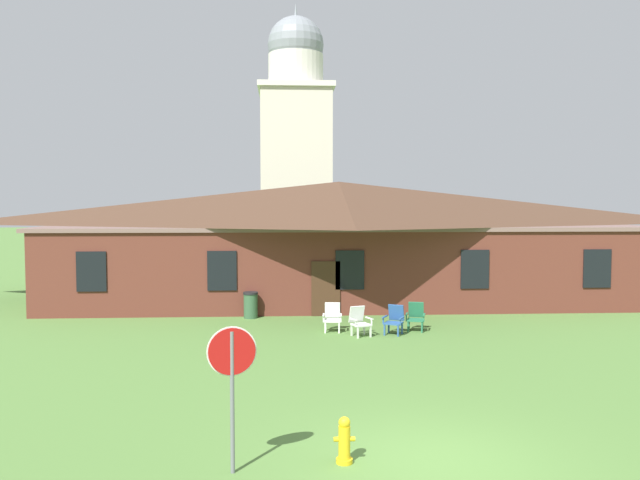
{
  "coord_description": "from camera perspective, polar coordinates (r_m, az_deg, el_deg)",
  "views": [
    {
      "loc": [
        -2.53,
        -10.62,
        4.38
      ],
      "look_at": [
        -1.44,
        8.53,
        3.23
      ],
      "focal_mm": 36.55,
      "sensor_mm": 36.0,
      "label": 1
    }
  ],
  "objects": [
    {
      "name": "trash_bin",
      "position": [
        24.61,
        -6.09,
        -5.67
      ],
      "size": [
        0.56,
        0.56,
        0.98
      ],
      "color": "#335638",
      "rests_on": "ground"
    },
    {
      "name": "stop_sign",
      "position": [
        10.69,
        -7.71,
        -11.15
      ],
      "size": [
        0.79,
        0.21,
        2.39
      ],
      "color": "slate",
      "rests_on": "ground"
    },
    {
      "name": "lawn_chair_by_porch",
      "position": [
        22.04,
        1.09,
        -6.71
      ],
      "size": [
        0.68,
        0.71,
        0.96
      ],
      "color": "white",
      "rests_on": "ground"
    },
    {
      "name": "fire_hydrant",
      "position": [
        11.38,
        2.14,
        -17.18
      ],
      "size": [
        0.36,
        0.28,
        0.79
      ],
      "color": "gold",
      "rests_on": "ground"
    },
    {
      "name": "brick_building",
      "position": [
        29.73,
        1.64,
        0.15
      ],
      "size": [
        25.15,
        10.4,
        5.26
      ],
      "color": "brown",
      "rests_on": "ground"
    },
    {
      "name": "lawn_chair_near_door",
      "position": [
        21.34,
        3.46,
        -7.06
      ],
      "size": [
        0.77,
        0.82,
        0.96
      ],
      "color": "silver",
      "rests_on": "ground"
    },
    {
      "name": "ground_plane",
      "position": [
        11.77,
        9.92,
        -18.48
      ],
      "size": [
        200.0,
        200.0,
        0.0
      ],
      "primitive_type": "plane",
      "color": "#517A38"
    },
    {
      "name": "lawn_chair_left_end",
      "position": [
        21.71,
        6.54,
        -6.89
      ],
      "size": [
        0.81,
        0.85,
        0.96
      ],
      "color": "#2D5693",
      "rests_on": "ground"
    },
    {
      "name": "lawn_chair_middle",
      "position": [
        22.37,
        8.38,
        -6.6
      ],
      "size": [
        0.74,
        0.79,
        0.96
      ],
      "color": "#28704C",
      "rests_on": "ground"
    },
    {
      "name": "dome_tower",
      "position": [
        45.98,
        -2.12,
        8.2
      ],
      "size": [
        5.18,
        5.18,
        18.05
      ],
      "color": "beige",
      "rests_on": "ground"
    }
  ]
}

